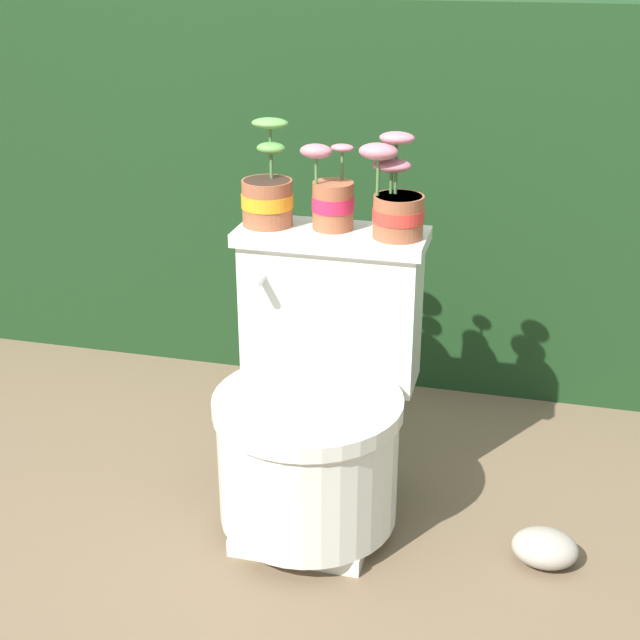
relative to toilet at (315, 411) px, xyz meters
The scene contains 7 objects.
ground_plane 0.28m from the toilet, 127.80° to the right, with size 12.00×12.00×0.00m, color brown.
hedge_backdrop 1.07m from the toilet, 92.40° to the left, with size 3.34×0.67×1.11m.
toilet is the anchor object (origin of this frame).
potted_plant_left 0.50m from the toilet, 133.66° to the left, with size 0.12×0.12×0.24m.
potted_plant_midleft 0.48m from the toilet, 91.16° to the left, with size 0.12×0.10×0.20m.
potted_plant_middle 0.51m from the toilet, 43.80° to the left, with size 0.14×0.11×0.23m.
garden_stone 0.58m from the toilet, ahead, with size 0.14×0.11×0.08m.
Camera 1 is at (0.48, -1.66, 1.27)m, focal length 50.00 mm.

